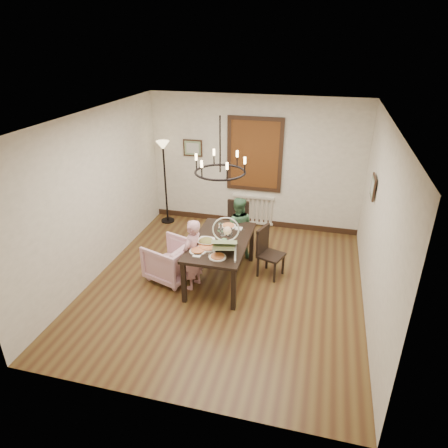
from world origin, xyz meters
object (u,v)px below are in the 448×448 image
at_px(armchair, 171,260).
at_px(baby_bouncer, 225,241).
at_px(seated_man, 238,232).
at_px(chair_far, 236,227).
at_px(elderly_woman, 193,260).
at_px(floor_lamp, 165,184).
at_px(dining_table, 220,245).
at_px(chair_right, 271,253).
at_px(drinking_glass, 222,232).

xyz_separation_m(armchair, baby_bouncer, (1.01, -0.21, 0.62)).
bearing_deg(seated_man, chair_far, -74.38).
height_order(elderly_woman, floor_lamp, floor_lamp).
relative_size(dining_table, floor_lamp, 0.91).
xyz_separation_m(chair_right, drinking_glass, (-0.84, -0.18, 0.38)).
distance_m(seated_man, baby_bouncer, 1.35).
height_order(chair_far, baby_bouncer, baby_bouncer).
relative_size(chair_far, elderly_woman, 0.95).
xyz_separation_m(chair_right, floor_lamp, (-2.59, 1.66, 0.45)).
bearing_deg(elderly_woman, floor_lamp, -134.31).
height_order(dining_table, drinking_glass, drinking_glass).
relative_size(dining_table, armchair, 2.18).
distance_m(chair_far, armchair, 1.54).
relative_size(chair_far, armchair, 1.29).
distance_m(dining_table, floor_lamp, 2.70).
xyz_separation_m(chair_far, drinking_glass, (-0.02, -0.95, 0.35)).
bearing_deg(seated_man, drinking_glass, 73.42).
height_order(dining_table, elderly_woman, elderly_woman).
distance_m(seated_man, drinking_glass, 0.82).
bearing_deg(dining_table, floor_lamp, 131.11).
height_order(dining_table, baby_bouncer, baby_bouncer).
relative_size(elderly_woman, floor_lamp, 0.56).
xyz_separation_m(armchair, seated_man, (0.94, 1.06, 0.15)).
bearing_deg(chair_right, elderly_woman, 138.54).
distance_m(chair_far, chair_right, 1.12).
relative_size(elderly_woman, drinking_glass, 7.29).
xyz_separation_m(baby_bouncer, drinking_glass, (-0.19, 0.53, -0.13)).
bearing_deg(baby_bouncer, floor_lamp, 117.34).
bearing_deg(floor_lamp, dining_table, -48.46).
distance_m(baby_bouncer, floor_lamp, 3.06).
relative_size(chair_far, chair_right, 1.08).
height_order(baby_bouncer, floor_lamp, floor_lamp).
bearing_deg(floor_lamp, elderly_woman, -59.09).
bearing_deg(chair_far, chair_right, -41.55).
bearing_deg(armchair, seated_man, 157.13).
bearing_deg(armchair, baby_bouncer, 97.30).
distance_m(armchair, seated_man, 1.43).
bearing_deg(chair_far, armchair, -121.84).
distance_m(armchair, drinking_glass, 1.02).
xyz_separation_m(armchair, elderly_woman, (0.46, -0.17, 0.17)).
relative_size(chair_far, seated_man, 0.99).
bearing_deg(chair_right, armchair, 126.30).
xyz_separation_m(chair_far, elderly_woman, (-0.39, -1.44, 0.02)).
bearing_deg(elderly_woman, armchair, -95.03).
bearing_deg(armchair, dining_table, 118.73).
bearing_deg(elderly_woman, baby_bouncer, 100.63).
xyz_separation_m(seated_man, baby_bouncer, (0.07, -1.27, 0.47)).
bearing_deg(armchair, floor_lamp, -137.87).
distance_m(dining_table, seated_man, 0.93).
bearing_deg(baby_bouncer, drinking_glass, 97.41).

